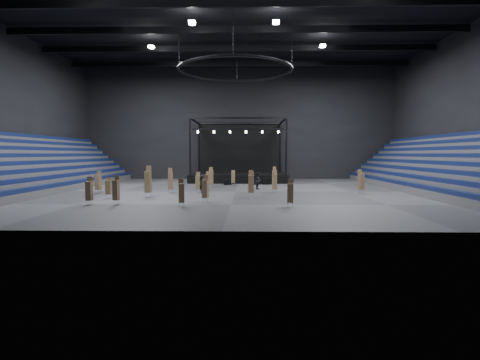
{
  "coord_description": "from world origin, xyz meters",
  "views": [
    {
      "loc": [
        1.34,
        -40.52,
        4.09
      ],
      "look_at": [
        0.54,
        -2.0,
        1.4
      ],
      "focal_mm": 28.0,
      "sensor_mm": 36.0,
      "label": 1
    }
  ],
  "objects_px": {
    "chair_stack_10": "(290,193)",
    "crew_member": "(259,181)",
    "flight_case_mid": "(256,181)",
    "chair_stack_13": "(233,177)",
    "chair_stack_17": "(116,190)",
    "chair_stack_16": "(89,190)",
    "chair_stack_1": "(148,181)",
    "chair_stack_15": "(98,182)",
    "man_center": "(202,184)",
    "chair_stack_0": "(109,187)",
    "chair_stack_5": "(205,188)",
    "chair_stack_7": "(171,180)",
    "flight_case_right": "(267,181)",
    "chair_stack_2": "(251,180)",
    "chair_stack_14": "(181,192)",
    "chair_stack_4": "(207,180)",
    "chair_stack_8": "(251,183)",
    "chair_stack_12": "(275,176)",
    "chair_stack_11": "(361,181)",
    "chair_stack_3": "(274,181)",
    "chair_stack_9": "(198,182)",
    "flight_case_left": "(228,182)",
    "chair_stack_6": "(211,177)",
    "stage": "(239,171)"
  },
  "relations": [
    {
      "from": "flight_case_right",
      "to": "man_center",
      "type": "bearing_deg",
      "value": -124.62
    },
    {
      "from": "chair_stack_6",
      "to": "chair_stack_9",
      "type": "relative_size",
      "value": 1.12
    },
    {
      "from": "chair_stack_6",
      "to": "chair_stack_12",
      "type": "xyz_separation_m",
      "value": [
        8.01,
        1.83,
        -0.02
      ]
    },
    {
      "from": "chair_stack_5",
      "to": "chair_stack_13",
      "type": "bearing_deg",
      "value": 99.09
    },
    {
      "from": "chair_stack_16",
      "to": "chair_stack_1",
      "type": "bearing_deg",
      "value": 62.84
    },
    {
      "from": "chair_stack_1",
      "to": "chair_stack_14",
      "type": "bearing_deg",
      "value": -48.52
    },
    {
      "from": "chair_stack_3",
      "to": "chair_stack_9",
      "type": "height_order",
      "value": "chair_stack_3"
    },
    {
      "from": "chair_stack_0",
      "to": "chair_stack_13",
      "type": "relative_size",
      "value": 0.96
    },
    {
      "from": "flight_case_mid",
      "to": "chair_stack_13",
      "type": "relative_size",
      "value": 0.61
    },
    {
      "from": "chair_stack_2",
      "to": "flight_case_right",
      "type": "bearing_deg",
      "value": 67.35
    },
    {
      "from": "chair_stack_0",
      "to": "chair_stack_1",
      "type": "bearing_deg",
      "value": 17.95
    },
    {
      "from": "chair_stack_14",
      "to": "chair_stack_13",
      "type": "bearing_deg",
      "value": 63.96
    },
    {
      "from": "flight_case_right",
      "to": "chair_stack_2",
      "type": "height_order",
      "value": "chair_stack_2"
    },
    {
      "from": "chair_stack_2",
      "to": "chair_stack_16",
      "type": "distance_m",
      "value": 18.73
    },
    {
      "from": "flight_case_mid",
      "to": "chair_stack_2",
      "type": "distance_m",
      "value": 7.07
    },
    {
      "from": "chair_stack_15",
      "to": "flight_case_left",
      "type": "bearing_deg",
      "value": 54.34
    },
    {
      "from": "flight_case_left",
      "to": "chair_stack_4",
      "type": "bearing_deg",
      "value": -108.7
    },
    {
      "from": "chair_stack_11",
      "to": "chair_stack_12",
      "type": "height_order",
      "value": "chair_stack_11"
    },
    {
      "from": "chair_stack_1",
      "to": "chair_stack_12",
      "type": "xyz_separation_m",
      "value": [
        12.94,
        12.76,
        -0.26
      ]
    },
    {
      "from": "chair_stack_0",
      "to": "chair_stack_17",
      "type": "relative_size",
      "value": 0.81
    },
    {
      "from": "flight_case_right",
      "to": "chair_stack_17",
      "type": "distance_m",
      "value": 24.19
    },
    {
      "from": "chair_stack_6",
      "to": "chair_stack_17",
      "type": "height_order",
      "value": "chair_stack_6"
    },
    {
      "from": "chair_stack_4",
      "to": "chair_stack_8",
      "type": "xyz_separation_m",
      "value": [
        5.04,
        -7.95,
        0.23
      ]
    },
    {
      "from": "chair_stack_0",
      "to": "man_center",
      "type": "bearing_deg",
      "value": 33.15
    },
    {
      "from": "chair_stack_2",
      "to": "chair_stack_15",
      "type": "distance_m",
      "value": 16.51
    },
    {
      "from": "chair_stack_5",
      "to": "chair_stack_7",
      "type": "relative_size",
      "value": 0.88
    },
    {
      "from": "chair_stack_5",
      "to": "chair_stack_12",
      "type": "relative_size",
      "value": 0.93
    },
    {
      "from": "flight_case_left",
      "to": "man_center",
      "type": "relative_size",
      "value": 0.55
    },
    {
      "from": "chair_stack_10",
      "to": "crew_member",
      "type": "distance_m",
      "value": 14.95
    },
    {
      "from": "chair_stack_13",
      "to": "chair_stack_17",
      "type": "height_order",
      "value": "chair_stack_17"
    },
    {
      "from": "chair_stack_5",
      "to": "chair_stack_0",
      "type": "bearing_deg",
      "value": 179.19
    },
    {
      "from": "chair_stack_14",
      "to": "chair_stack_12",
      "type": "bearing_deg",
      "value": 49.61
    },
    {
      "from": "flight_case_left",
      "to": "chair_stack_11",
      "type": "distance_m",
      "value": 17.9
    },
    {
      "from": "flight_case_mid",
      "to": "chair_stack_7",
      "type": "xyz_separation_m",
      "value": [
        -9.22,
        -10.86,
        0.92
      ]
    },
    {
      "from": "chair_stack_7",
      "to": "man_center",
      "type": "bearing_deg",
      "value": -13.03
    },
    {
      "from": "chair_stack_15",
      "to": "man_center",
      "type": "height_order",
      "value": "chair_stack_15"
    },
    {
      "from": "chair_stack_7",
      "to": "stage",
      "type": "bearing_deg",
      "value": 51.55
    },
    {
      "from": "chair_stack_15",
      "to": "chair_stack_2",
      "type": "bearing_deg",
      "value": 30.14
    },
    {
      "from": "flight_case_left",
      "to": "flight_case_mid",
      "type": "relative_size",
      "value": 0.86
    },
    {
      "from": "chair_stack_7",
      "to": "chair_stack_12",
      "type": "xyz_separation_m",
      "value": [
        11.61,
        8.81,
        -0.07
      ]
    },
    {
      "from": "flight_case_left",
      "to": "flight_case_right",
      "type": "height_order",
      "value": "flight_case_right"
    },
    {
      "from": "flight_case_right",
      "to": "chair_stack_5",
      "type": "xyz_separation_m",
      "value": [
        -6.2,
        -18.69,
        0.76
      ]
    },
    {
      "from": "chair_stack_5",
      "to": "chair_stack_12",
      "type": "xyz_separation_m",
      "value": [
        7.07,
        16.51,
        0.06
      ]
    },
    {
      "from": "chair_stack_8",
      "to": "chair_stack_12",
      "type": "distance_m",
      "value": 13.01
    },
    {
      "from": "chair_stack_10",
      "to": "chair_stack_1",
      "type": "bearing_deg",
      "value": 162.15
    },
    {
      "from": "chair_stack_14",
      "to": "crew_member",
      "type": "height_order",
      "value": "chair_stack_14"
    },
    {
      "from": "crew_member",
      "to": "chair_stack_12",
      "type": "bearing_deg",
      "value": -13.69
    },
    {
      "from": "chair_stack_9",
      "to": "chair_stack_15",
      "type": "distance_m",
      "value": 10.16
    },
    {
      "from": "chair_stack_14",
      "to": "chair_stack_16",
      "type": "bearing_deg",
      "value": 155.49
    },
    {
      "from": "chair_stack_15",
      "to": "chair_stack_5",
      "type": "bearing_deg",
      "value": -16.66
    }
  ]
}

